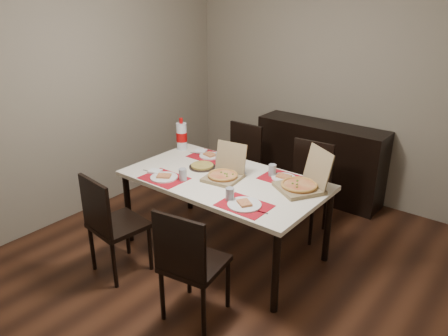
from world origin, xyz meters
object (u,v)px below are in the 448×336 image
at_px(chair_near_right, 189,262).
at_px(dip_bowl, 239,174).
at_px(pizza_box_center, 224,173).
at_px(dining_table, 224,185).
at_px(chair_far_left, 240,162).
at_px(soda_bottle, 182,136).
at_px(sideboard, 319,160).
at_px(chair_near_left, 111,222).
at_px(chair_far_right, 307,184).

relative_size(chair_near_right, dip_bowl, 7.59).
relative_size(pizza_box_center, dip_bowl, 3.03).
xyz_separation_m(dining_table, dip_bowl, (0.08, 0.13, 0.08)).
height_order(chair_far_left, soda_bottle, soda_bottle).
bearing_deg(soda_bottle, pizza_box_center, -21.77).
bearing_deg(dip_bowl, pizza_box_center, -118.06).
bearing_deg(chair_near_right, soda_bottle, 134.63).
height_order(sideboard, chair_near_right, chair_near_right).
relative_size(sideboard, dining_table, 0.83).
relative_size(chair_near_left, soda_bottle, 2.75).
bearing_deg(chair_far_left, soda_bottle, -121.65).
relative_size(chair_far_left, chair_far_right, 1.00).
height_order(sideboard, dining_table, sideboard).
bearing_deg(chair_far_left, chair_near_left, -91.47).
height_order(sideboard, soda_bottle, soda_bottle).
height_order(dining_table, soda_bottle, soda_bottle).
height_order(chair_near_right, chair_far_left, same).
xyz_separation_m(chair_far_right, soda_bottle, (-1.24, -0.50, 0.38)).
height_order(dining_table, pizza_box_center, pizza_box_center).
relative_size(chair_far_left, soda_bottle, 2.75).
bearing_deg(pizza_box_center, chair_near_right, -66.96).
xyz_separation_m(sideboard, soda_bottle, (-0.98, -1.31, 0.44)).
bearing_deg(sideboard, dining_table, -95.11).
relative_size(chair_near_right, pizza_box_center, 2.51).
bearing_deg(chair_far_right, chair_near_left, -118.62).
bearing_deg(chair_near_right, chair_far_right, 89.36).
relative_size(dip_bowl, soda_bottle, 0.36).
bearing_deg(sideboard, dip_bowl, -92.71).
xyz_separation_m(sideboard, chair_near_right, (0.24, -2.54, 0.06)).
height_order(chair_near_left, chair_far_right, same).
distance_m(chair_far_left, soda_bottle, 0.77).
relative_size(dining_table, chair_far_left, 1.94).
height_order(sideboard, chair_near_left, chair_near_left).
bearing_deg(dining_table, chair_far_right, 63.83).
height_order(dining_table, chair_near_right, chair_near_right).
distance_m(sideboard, chair_near_right, 2.55).
xyz_separation_m(dining_table, pizza_box_center, (0.01, -0.00, 0.12)).
distance_m(chair_near_left, pizza_box_center, 1.07).
height_order(chair_far_right, pizza_box_center, pizza_box_center).
bearing_deg(dip_bowl, chair_far_left, 125.86).
xyz_separation_m(pizza_box_center, dip_bowl, (0.07, 0.13, -0.04)).
bearing_deg(dining_table, pizza_box_center, -9.51).
bearing_deg(chair_far_right, chair_near_right, -90.64).
xyz_separation_m(sideboard, dip_bowl, (-0.07, -1.51, 0.32)).
xyz_separation_m(sideboard, chair_near_left, (-0.67, -2.52, 0.06)).
bearing_deg(chair_far_right, dining_table, -116.17).
relative_size(sideboard, pizza_box_center, 4.05).
distance_m(sideboard, chair_far_left, 0.97).
bearing_deg(sideboard, chair_far_right, -72.21).
distance_m(chair_far_right, pizza_box_center, 0.97).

